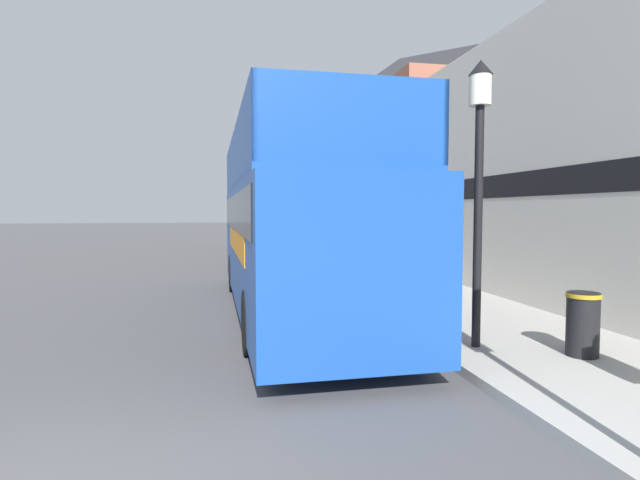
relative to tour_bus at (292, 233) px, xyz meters
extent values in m
plane|color=#4C4C4F|center=(-2.97, 13.82, -1.74)|extent=(144.00, 144.00, 0.00)
cube|color=#ADAAA3|center=(3.35, 10.82, -1.67)|extent=(3.43, 108.00, 0.14)
cube|color=black|center=(5.11, -1.02, 1.06)|extent=(0.12, 12.15, 0.55)
cube|color=#935642|center=(8.06, 15.50, 1.99)|extent=(6.00, 18.47, 7.45)
pyramid|color=#2D2D33|center=(8.06, 15.50, 7.23)|extent=(6.00, 18.47, 3.03)
cube|color=#19479E|center=(0.00, -0.12, -0.26)|extent=(2.68, 10.34, 2.40)
cube|color=orange|center=(0.01, -0.64, -0.14)|extent=(2.60, 5.71, 0.45)
cube|color=black|center=(0.00, -0.12, 0.44)|extent=(2.69, 9.52, 0.70)
cube|color=#19479E|center=(0.00, -0.12, 0.99)|extent=(2.66, 9.52, 0.10)
cube|color=#19479E|center=(-1.19, -0.15, 1.58)|extent=(0.27, 9.47, 1.07)
cube|color=#19479E|center=(1.20, -0.10, 1.58)|extent=(0.27, 9.47, 1.07)
cube|color=#19479E|center=(0.10, -4.82, 1.58)|extent=(2.46, 0.12, 1.07)
cube|color=#19479E|center=(-0.08, 3.89, 1.58)|extent=(2.49, 1.49, 1.07)
cylinder|color=black|center=(-1.17, 3.05, -1.24)|extent=(0.30, 1.01, 1.00)
cylinder|color=black|center=(1.04, 3.09, -1.24)|extent=(0.30, 1.01, 1.00)
cylinder|color=black|center=(-1.04, -3.13, -1.24)|extent=(0.30, 1.01, 1.00)
cylinder|color=black|center=(1.17, -3.08, -1.24)|extent=(0.30, 1.01, 1.00)
cube|color=maroon|center=(0.47, 8.91, -1.15)|extent=(1.83, 4.35, 0.79)
cube|color=black|center=(0.47, 8.78, -0.50)|extent=(1.61, 2.09, 0.51)
cylinder|color=black|center=(-0.37, 10.26, -1.40)|extent=(0.20, 0.67, 0.67)
cylinder|color=black|center=(1.31, 10.26, -1.40)|extent=(0.20, 0.67, 0.67)
cylinder|color=black|center=(-0.37, 7.57, -1.40)|extent=(0.20, 0.67, 0.67)
cylinder|color=black|center=(1.31, 7.57, -1.40)|extent=(0.20, 0.67, 0.67)
cylinder|color=black|center=(2.31, -3.81, 0.22)|extent=(0.13, 0.13, 3.63)
cylinder|color=silver|center=(2.31, -3.81, 2.26)|extent=(0.32, 0.32, 0.45)
cone|color=black|center=(2.31, -3.81, 2.59)|extent=(0.35, 0.35, 0.22)
cylinder|color=black|center=(2.32, 3.50, 0.60)|extent=(0.13, 0.13, 4.39)
cylinder|color=silver|center=(2.32, 3.50, 3.02)|extent=(0.32, 0.32, 0.45)
cone|color=black|center=(2.32, 3.50, 3.36)|extent=(0.35, 0.35, 0.22)
cylinder|color=black|center=(3.55, -4.56, -1.14)|extent=(0.44, 0.44, 0.91)
cylinder|color=#B28E1E|center=(3.55, -4.56, -0.72)|extent=(0.48, 0.48, 0.06)
camera|label=1|loc=(-1.46, -10.72, 0.47)|focal=28.00mm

